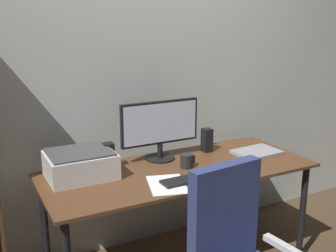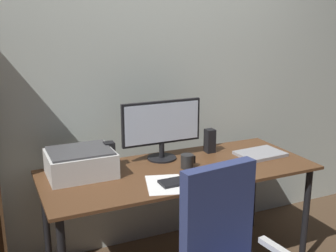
# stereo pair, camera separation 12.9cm
# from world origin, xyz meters

# --- Properties ---
(back_wall) EXTENTS (6.40, 0.10, 2.60)m
(back_wall) POSITION_xyz_m (0.00, 0.53, 1.30)
(back_wall) COLOR beige
(back_wall) RESTS_ON ground
(desk) EXTENTS (1.76, 0.72, 0.74)m
(desk) POSITION_xyz_m (0.00, 0.00, 0.66)
(desk) COLOR #56351E
(desk) RESTS_ON ground
(monitor) EXTENTS (0.56, 0.20, 0.41)m
(monitor) POSITION_xyz_m (-0.03, 0.22, 0.97)
(monitor) COLOR black
(monitor) RESTS_ON desk
(keyboard) EXTENTS (0.29, 0.11, 0.02)m
(keyboard) POSITION_xyz_m (-0.08, -0.21, 0.75)
(keyboard) COLOR black
(keyboard) RESTS_ON desk
(mouse) EXTENTS (0.06, 0.10, 0.03)m
(mouse) POSITION_xyz_m (0.15, -0.20, 0.76)
(mouse) COLOR black
(mouse) RESTS_ON desk
(coffee_mug) EXTENTS (0.10, 0.08, 0.09)m
(coffee_mug) POSITION_xyz_m (0.05, -0.01, 0.78)
(coffee_mug) COLOR black
(coffee_mug) RESTS_ON desk
(laptop) EXTENTS (0.33, 0.25, 0.02)m
(laptop) POSITION_xyz_m (0.63, 0.00, 0.75)
(laptop) COLOR #99999E
(laptop) RESTS_ON desk
(speaker_left) EXTENTS (0.06, 0.07, 0.17)m
(speaker_left) POSITION_xyz_m (-0.40, 0.21, 0.82)
(speaker_left) COLOR black
(speaker_left) RESTS_ON desk
(speaker_right) EXTENTS (0.06, 0.07, 0.17)m
(speaker_right) POSITION_xyz_m (0.34, 0.21, 0.82)
(speaker_right) COLOR black
(speaker_right) RESTS_ON desk
(printer) EXTENTS (0.40, 0.34, 0.16)m
(printer) POSITION_xyz_m (-0.60, 0.16, 0.82)
(printer) COLOR silver
(printer) RESTS_ON desk
(paper_sheet) EXTENTS (0.29, 0.34, 0.00)m
(paper_sheet) POSITION_xyz_m (-0.19, -0.20, 0.74)
(paper_sheet) COLOR white
(paper_sheet) RESTS_ON desk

